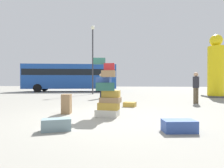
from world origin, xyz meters
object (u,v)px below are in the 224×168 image
object	(u,v)px
suitcase_slate_white_trunk	(57,125)
yellow_dummy_statue	(216,69)
lamp_post	(93,50)
suitcase_tan_foreground_far	(130,104)
person_bearded_onlooker	(101,84)
person_tourist_with_camera	(196,85)
suitcase_brown_upright_blue	(67,104)
parked_bus	(71,76)
suitcase_navy_left_side	(179,126)
suitcase_tower	(108,94)

from	to	relation	value
suitcase_slate_white_trunk	yellow_dummy_statue	size ratio (longest dim) A/B	0.14
lamp_post	suitcase_tan_foreground_far	bearing A→B (deg)	-63.54
person_bearded_onlooker	lamp_post	xyz separation A→B (m)	(-1.73, 4.16, 3.07)
person_tourist_with_camera	yellow_dummy_statue	size ratio (longest dim) A/B	0.35
person_bearded_onlooker	yellow_dummy_statue	bearing A→B (deg)	84.81
yellow_dummy_statue	lamp_post	world-z (taller)	lamp_post
suitcase_tan_foreground_far	person_bearded_onlooker	bearing A→B (deg)	131.50
suitcase_tan_foreground_far	suitcase_slate_white_trunk	bearing A→B (deg)	-97.44
suitcase_brown_upright_blue	yellow_dummy_statue	bearing A→B (deg)	36.55
suitcase_brown_upright_blue	yellow_dummy_statue	distance (m)	11.51
suitcase_brown_upright_blue	person_bearded_onlooker	bearing A→B (deg)	81.49
yellow_dummy_statue	suitcase_slate_white_trunk	bearing A→B (deg)	-125.34
parked_bus	suitcase_tan_foreground_far	bearing A→B (deg)	-70.64
person_bearded_onlooker	suitcase_navy_left_side	bearing A→B (deg)	2.33
suitcase_tan_foreground_far	person_bearded_onlooker	size ratio (longest dim) A/B	0.31
suitcase_tower	suitcase_navy_left_side	distance (m)	2.46
parked_bus	lamp_post	distance (m)	6.20
suitcase_navy_left_side	lamp_post	size ratio (longest dim) A/B	0.11
parked_bus	suitcase_tower	bearing A→B (deg)	-76.81
suitcase_slate_white_trunk	yellow_dummy_statue	xyz separation A→B (m)	(7.25, 10.22, 1.90)
suitcase_slate_white_trunk	person_tourist_with_camera	distance (m)	7.45
yellow_dummy_statue	lamp_post	distance (m)	10.07
suitcase_tan_foreground_far	person_bearded_onlooker	distance (m)	4.25
suitcase_navy_left_side	yellow_dummy_statue	xyz separation A→B (m)	(4.58, 9.89, 1.91)
suitcase_navy_left_side	suitcase_brown_upright_blue	distance (m)	3.75
suitcase_tower	person_tourist_with_camera	world-z (taller)	suitcase_tower
person_bearded_onlooker	yellow_dummy_statue	xyz separation A→B (m)	(8.00, 2.50, 1.05)
person_bearded_onlooker	suitcase_tower	bearing A→B (deg)	-7.68
parked_bus	lamp_post	world-z (taller)	lamp_post
suitcase_brown_upright_blue	yellow_dummy_statue	world-z (taller)	yellow_dummy_statue
suitcase_tower	person_tourist_with_camera	distance (m)	5.50
suitcase_tower	yellow_dummy_statue	xyz separation A→B (m)	(6.44, 8.39, 1.33)
yellow_dummy_statue	parked_bus	xyz separation A→B (m)	(-13.61, 5.95, -0.20)
person_bearded_onlooker	parked_bus	world-z (taller)	parked_bus
suitcase_navy_left_side	lamp_post	world-z (taller)	lamp_post
suitcase_tan_foreground_far	person_bearded_onlooker	xyz separation A→B (m)	(-2.12, 3.57, 0.89)
person_bearded_onlooker	lamp_post	bearing A→B (deg)	-180.00
suitcase_tower	parked_bus	bearing A→B (deg)	116.55
suitcase_navy_left_side	suitcase_slate_white_trunk	size ratio (longest dim) A/B	1.11
suitcase_tower	person_tourist_with_camera	size ratio (longest dim) A/B	1.19
suitcase_brown_upright_blue	suitcase_tan_foreground_far	bearing A→B (deg)	36.63
suitcase_tan_foreground_far	suitcase_brown_upright_blue	bearing A→B (deg)	-123.19
person_bearded_onlooker	person_tourist_with_camera	xyz separation A→B (m)	(5.36, -1.92, -0.05)
suitcase_tower	lamp_post	world-z (taller)	lamp_post
person_tourist_with_camera	suitcase_navy_left_side	bearing A→B (deg)	29.47
suitcase_tan_foreground_far	person_tourist_with_camera	size ratio (longest dim) A/B	0.33
suitcase_slate_white_trunk	suitcase_navy_left_side	bearing A→B (deg)	-17.48
suitcase_tan_foreground_far	lamp_post	bearing A→B (deg)	127.25
suitcase_slate_white_trunk	suitcase_tower	bearing A→B (deg)	41.63
suitcase_tower	suitcase_navy_left_side	xyz separation A→B (m)	(1.86, -1.50, -0.58)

